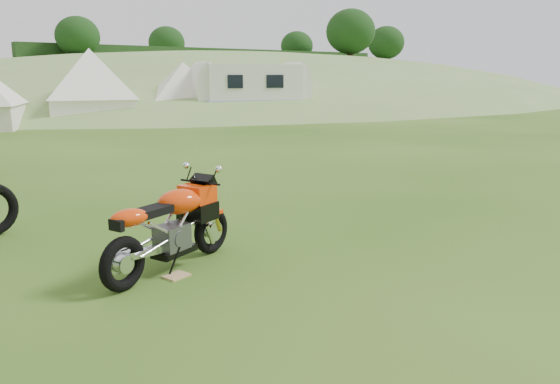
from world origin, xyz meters
TOP-DOWN VIEW (x-y plane):
  - ground at (0.00, 0.00)m, footprint 120.00×120.00m
  - hillside at (24.00, 40.00)m, footprint 80.00×64.00m
  - hedgerow at (24.00, 40.00)m, footprint 36.00×1.20m
  - sport_motorcycle at (-1.02, 1.08)m, footprint 1.81×1.04m
  - plywood_board at (-1.08, 0.87)m, footprint 0.28×0.24m
  - tent_mid at (4.51, 19.55)m, footprint 4.16×4.16m
  - tent_right at (8.40, 18.67)m, footprint 3.69×3.69m
  - caravan at (10.87, 16.99)m, footprint 5.81×3.82m

SIDE VIEW (x-z plane):
  - ground at x=0.00m, z-range 0.00..0.00m
  - hillside at x=24.00m, z-range -4.00..4.00m
  - hedgerow at x=24.00m, z-range -4.30..4.30m
  - plywood_board at x=-1.08m, z-range 0.00..0.02m
  - sport_motorcycle at x=-1.02m, z-range 0.00..1.06m
  - caravan at x=10.87m, z-range 0.00..2.50m
  - tent_right at x=8.40m, z-range 0.00..2.59m
  - tent_mid at x=4.51m, z-range 0.00..2.89m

